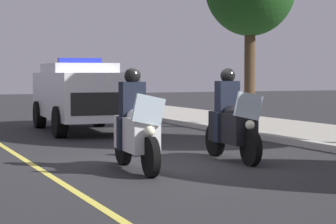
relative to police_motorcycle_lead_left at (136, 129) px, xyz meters
name	(u,v)px	position (x,y,z in m)	size (l,w,h in m)	color
ground_plane	(174,161)	(-0.76, 1.03, -0.70)	(80.00, 80.00, 0.00)	#28282B
curb_strip	(334,148)	(-0.76, 4.67, -0.62)	(48.00, 0.24, 0.15)	#B7B5AD
lane_stripe_center	(40,169)	(-0.76, -1.45, -0.70)	(48.00, 0.12, 0.01)	#E0D14C
police_motorcycle_lead_left	(136,129)	(0.00, 0.00, 0.00)	(2.14, 0.60, 1.72)	black
police_motorcycle_lead_right	(232,123)	(-0.45, 2.07, 0.00)	(2.14, 0.60, 1.72)	black
police_suv	(81,93)	(-7.44, 1.17, 0.37)	(5.00, 2.28, 2.05)	silver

